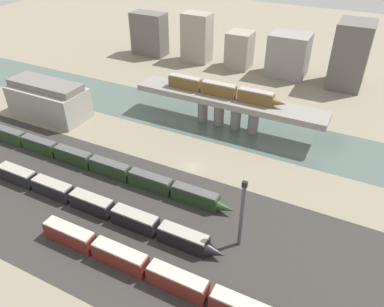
% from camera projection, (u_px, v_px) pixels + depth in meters
% --- Properties ---
extents(ground_plane, '(400.00, 400.00, 0.00)m').
position_uv_depth(ground_plane, '(192.00, 166.00, 99.72)').
color(ground_plane, gray).
extents(railbed_yard, '(280.00, 42.00, 0.01)m').
position_uv_depth(railbed_yard, '(142.00, 223.00, 81.96)').
color(railbed_yard, '#33302D').
rests_on(railbed_yard, ground).
extents(river_water, '(320.00, 22.52, 0.01)m').
position_uv_depth(river_water, '(227.00, 126.00, 117.81)').
color(river_water, '#4C5B56').
rests_on(river_water, ground).
extents(bridge, '(59.40, 9.21, 9.75)m').
position_uv_depth(bridge, '(228.00, 104.00, 113.53)').
color(bridge, gray).
rests_on(bridge, ground).
extents(train_on_bridge, '(37.40, 2.68, 3.93)m').
position_uv_depth(train_on_bridge, '(223.00, 90.00, 112.04)').
color(train_on_bridge, brown).
rests_on(train_on_bridge, bridge).
extents(train_yard_near, '(53.18, 3.00, 4.10)m').
position_uv_depth(train_yard_near, '(154.00, 272.00, 68.76)').
color(train_yard_near, '#5B1E19').
rests_on(train_yard_near, ground).
extents(train_yard_mid, '(61.33, 3.15, 3.84)m').
position_uv_depth(train_yard_mid, '(97.00, 205.00, 83.95)').
color(train_yard_mid, black).
rests_on(train_yard_mid, ground).
extents(train_yard_far, '(76.13, 2.75, 4.01)m').
position_uv_depth(train_yard_far, '(95.00, 164.00, 97.22)').
color(train_yard_far, '#23381E').
rests_on(train_yard_far, ground).
extents(warehouse_building, '(25.34, 12.04, 11.85)m').
position_uv_depth(warehouse_building, '(49.00, 100.00, 120.41)').
color(warehouse_building, '#9E998E').
rests_on(warehouse_building, ground).
extents(signal_tower, '(1.00, 0.79, 16.24)m').
position_uv_depth(signal_tower, '(242.00, 214.00, 72.43)').
color(signal_tower, '#4C4C51').
rests_on(signal_tower, ground).
extents(city_block_far_left, '(15.38, 8.29, 18.50)m').
position_uv_depth(city_block_far_left, '(149.00, 34.00, 168.18)').
color(city_block_far_left, '#605B56').
rests_on(city_block_far_left, ground).
extents(city_block_left, '(11.94, 8.34, 20.39)m').
position_uv_depth(city_block_left, '(197.00, 38.00, 160.52)').
color(city_block_left, gray).
rests_on(city_block_left, ground).
extents(city_block_center, '(9.84, 9.80, 14.79)m').
position_uv_depth(city_block_center, '(239.00, 50.00, 155.66)').
color(city_block_center, gray).
rests_on(city_block_center, ground).
extents(city_block_right, '(15.10, 12.34, 16.68)m').
position_uv_depth(city_block_right, '(288.00, 55.00, 147.61)').
color(city_block_right, gray).
rests_on(city_block_right, ground).
extents(city_block_far_right, '(12.27, 14.96, 23.93)m').
position_uv_depth(city_block_far_right, '(351.00, 55.00, 136.99)').
color(city_block_far_right, '#605B56').
rests_on(city_block_far_right, ground).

